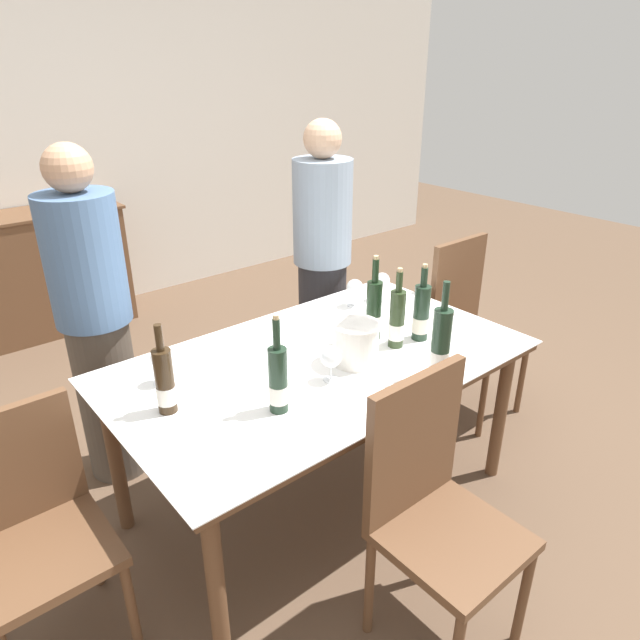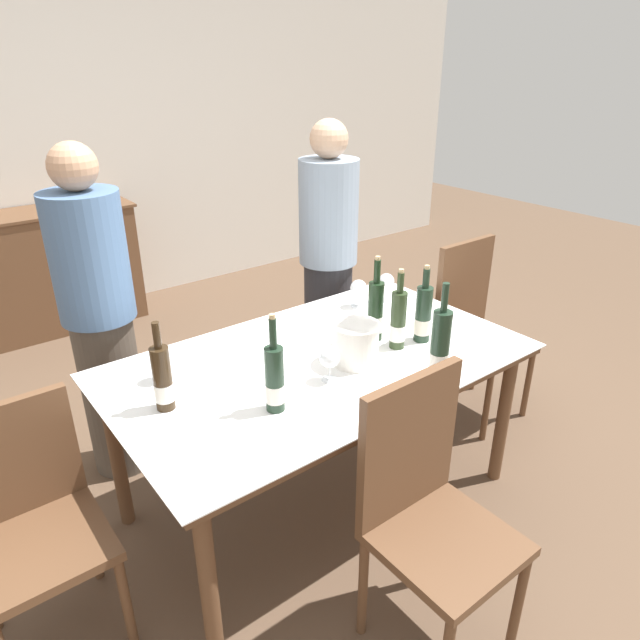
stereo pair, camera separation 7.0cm
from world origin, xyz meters
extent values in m
plane|color=brown|center=(0.00, 0.00, 0.00)|extent=(12.00, 12.00, 0.00)
cube|color=silver|center=(0.00, 3.01, 1.40)|extent=(8.00, 0.10, 2.80)
cube|color=brown|center=(-0.59, 2.72, 0.44)|extent=(1.54, 0.44, 0.88)
cube|color=brown|center=(-0.59, 2.72, 0.89)|extent=(1.59, 0.46, 0.02)
cylinder|color=brown|center=(-0.77, -0.41, 0.35)|extent=(0.06, 0.06, 0.70)
cylinder|color=brown|center=(0.77, -0.41, 0.35)|extent=(0.06, 0.06, 0.70)
cylinder|color=brown|center=(-0.77, 0.41, 0.35)|extent=(0.06, 0.06, 0.70)
cylinder|color=brown|center=(0.77, 0.41, 0.35)|extent=(0.06, 0.06, 0.70)
cube|color=brown|center=(0.00, 0.00, 0.72)|extent=(1.71, 0.99, 0.04)
cube|color=white|center=(0.00, 0.00, 0.74)|extent=(1.74, 1.02, 0.01)
cylinder|color=white|center=(0.10, -0.11, 0.83)|extent=(0.19, 0.19, 0.18)
cylinder|color=white|center=(0.10, -0.11, 0.91)|extent=(0.20, 0.20, 0.01)
cylinder|color=black|center=(0.31, 0.00, 0.88)|extent=(0.07, 0.07, 0.27)
cylinder|color=white|center=(0.31, 0.00, 0.82)|extent=(0.07, 0.07, 0.08)
cylinder|color=black|center=(0.31, 0.00, 1.07)|extent=(0.03, 0.03, 0.10)
cylinder|color=tan|center=(0.31, 0.00, 1.13)|extent=(0.02, 0.02, 0.02)
cylinder|color=#332314|center=(-0.66, 0.05, 0.87)|extent=(0.07, 0.07, 0.24)
cylinder|color=white|center=(-0.66, 0.05, 0.81)|extent=(0.07, 0.07, 0.07)
cylinder|color=#332314|center=(-0.66, 0.05, 1.04)|extent=(0.03, 0.03, 0.10)
cylinder|color=#1E3323|center=(0.25, -0.42, 0.89)|extent=(0.07, 0.07, 0.29)
cylinder|color=white|center=(0.25, -0.42, 0.83)|extent=(0.08, 0.08, 0.08)
cylinder|color=#1E3323|center=(0.25, -0.42, 1.10)|extent=(0.03, 0.03, 0.11)
cylinder|color=#1E3323|center=(0.47, -0.14, 0.87)|extent=(0.07, 0.07, 0.25)
cylinder|color=silver|center=(0.47, -0.14, 0.82)|extent=(0.07, 0.07, 0.07)
cylinder|color=#1E3323|center=(0.47, -0.14, 1.04)|extent=(0.03, 0.03, 0.09)
cylinder|color=tan|center=(0.47, -0.14, 1.09)|extent=(0.02, 0.02, 0.02)
cylinder|color=#28381E|center=(0.33, -0.12, 0.87)|extent=(0.07, 0.07, 0.26)
cylinder|color=white|center=(0.33, -0.12, 0.82)|extent=(0.07, 0.07, 0.07)
cylinder|color=#28381E|center=(0.33, -0.12, 1.04)|extent=(0.03, 0.03, 0.09)
cylinder|color=tan|center=(0.33, -0.12, 1.10)|extent=(0.02, 0.02, 0.02)
cylinder|color=#1E3323|center=(-0.35, -0.20, 0.87)|extent=(0.07, 0.07, 0.25)
cylinder|color=white|center=(-0.35, -0.20, 0.81)|extent=(0.07, 0.07, 0.07)
cylinder|color=#1E3323|center=(-0.35, -0.20, 1.05)|extent=(0.03, 0.03, 0.11)
cylinder|color=tan|center=(-0.35, -0.20, 1.11)|extent=(0.02, 0.02, 0.02)
cylinder|color=white|center=(-0.59, 0.24, 0.75)|extent=(0.08, 0.08, 0.00)
cylinder|color=white|center=(-0.59, 0.24, 0.79)|extent=(0.01, 0.01, 0.08)
sphere|color=white|center=(-0.59, 0.24, 0.85)|extent=(0.08, 0.08, 0.08)
cylinder|color=white|center=(0.49, 0.32, 0.75)|extent=(0.07, 0.07, 0.00)
cylinder|color=white|center=(0.49, 0.32, 0.78)|extent=(0.01, 0.01, 0.06)
sphere|color=white|center=(0.49, 0.32, 0.84)|extent=(0.08, 0.08, 0.08)
cylinder|color=white|center=(-0.08, -0.16, 0.75)|extent=(0.06, 0.06, 0.00)
cylinder|color=white|center=(-0.08, -0.16, 0.78)|extent=(0.01, 0.01, 0.07)
sphere|color=white|center=(-0.08, -0.16, 0.85)|extent=(0.08, 0.08, 0.08)
cylinder|color=white|center=(0.65, 0.29, 0.75)|extent=(0.06, 0.06, 0.00)
cylinder|color=white|center=(0.65, 0.29, 0.79)|extent=(0.01, 0.01, 0.08)
sphere|color=white|center=(0.65, 0.29, 0.85)|extent=(0.08, 0.08, 0.08)
cylinder|color=brown|center=(0.98, -0.18, 0.22)|extent=(0.03, 0.03, 0.44)
cylinder|color=brown|center=(1.35, -0.18, 0.22)|extent=(0.03, 0.03, 0.44)
cylinder|color=brown|center=(0.98, 0.18, 0.22)|extent=(0.03, 0.03, 0.44)
cylinder|color=brown|center=(1.35, 0.18, 0.22)|extent=(0.03, 0.03, 0.44)
cube|color=brown|center=(1.16, 0.00, 0.46)|extent=(0.42, 0.42, 0.04)
cube|color=brown|center=(1.16, 0.19, 0.73)|extent=(0.42, 0.04, 0.52)
cylinder|color=brown|center=(0.06, -1.01, 0.22)|extent=(0.03, 0.03, 0.45)
cylinder|color=brown|center=(-0.31, -0.64, 0.22)|extent=(0.03, 0.03, 0.45)
cylinder|color=brown|center=(0.06, -0.64, 0.22)|extent=(0.03, 0.03, 0.45)
cube|color=brown|center=(-0.12, -0.82, 0.47)|extent=(0.42, 0.42, 0.04)
cube|color=brown|center=(-0.12, -0.63, 0.74)|extent=(0.42, 0.04, 0.51)
cylinder|color=brown|center=(-0.98, -0.18, 0.21)|extent=(0.03, 0.03, 0.42)
cylinder|color=brown|center=(-0.98, 0.18, 0.21)|extent=(0.03, 0.03, 0.42)
cube|color=brown|center=(-1.16, 0.00, 0.43)|extent=(0.42, 0.42, 0.04)
cube|color=brown|center=(-1.16, 0.19, 0.67)|extent=(0.42, 0.04, 0.44)
cylinder|color=#51473D|center=(-0.63, 0.82, 0.41)|extent=(0.28, 0.28, 0.82)
cylinder|color=#4C6B93|center=(-0.63, 0.82, 1.10)|extent=(0.33, 0.33, 0.57)
sphere|color=tan|center=(-0.63, 0.82, 1.49)|extent=(0.20, 0.20, 0.20)
cylinder|color=#2D2D33|center=(0.65, 0.77, 0.41)|extent=(0.28, 0.28, 0.83)
cylinder|color=#8C9EB2|center=(0.65, 0.77, 1.12)|extent=(0.33, 0.33, 0.57)
sphere|color=#DBAD89|center=(0.65, 0.77, 1.51)|extent=(0.21, 0.21, 0.21)
camera|label=1|loc=(-1.34, -1.61, 1.90)|focal=32.00mm
camera|label=2|loc=(-1.28, -1.66, 1.90)|focal=32.00mm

